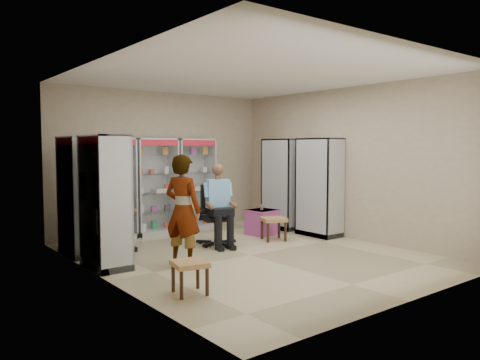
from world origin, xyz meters
TOP-DOWN VIEW (x-y plane):
  - floor at (0.00, 0.00)m, footprint 6.00×6.00m
  - room_shell at (0.00, 0.00)m, footprint 5.02×6.02m
  - cabinet_back_left at (-1.30, 2.73)m, footprint 0.90×0.50m
  - cabinet_back_mid at (-0.35, 2.73)m, footprint 0.90×0.50m
  - cabinet_back_right at (0.60, 2.73)m, footprint 0.90×0.50m
  - cabinet_right_far at (2.23, 1.60)m, footprint 0.90×0.50m
  - cabinet_right_near at (2.23, 0.50)m, footprint 0.90×0.50m
  - cabinet_left_far at (-2.23, 1.80)m, footprint 0.90×0.50m
  - cabinet_left_near at (-2.23, 0.70)m, footprint 0.90×0.50m
  - wooden_chair at (-1.55, 2.00)m, footprint 0.42×0.42m
  - seated_customer at (-1.55, 1.95)m, footprint 0.44×0.60m
  - office_chair at (0.03, 1.05)m, footprint 0.76×0.76m
  - seated_shopkeeper at (0.03, 1.00)m, footprint 0.63×0.75m
  - pink_trunk at (1.38, 1.30)m, footprint 0.60×0.58m
  - tea_glass at (1.37, 1.30)m, footprint 0.07×0.07m
  - woven_stool_a at (1.16, 0.70)m, footprint 0.58×0.58m
  - woven_stool_b at (-1.90, -1.16)m, footprint 0.49×0.49m
  - standing_man at (-1.24, 0.11)m, footprint 0.62×0.73m

SIDE VIEW (x-z plane):
  - floor at x=0.00m, z-range 0.00..0.00m
  - woven_stool_b at x=-1.90m, z-range 0.00..0.41m
  - woven_stool_a at x=1.16m, z-range 0.00..0.45m
  - pink_trunk at x=1.38m, z-range 0.00..0.52m
  - wooden_chair at x=-1.55m, z-range 0.00..0.94m
  - office_chair at x=0.03m, z-range 0.00..1.12m
  - tea_glass at x=1.37m, z-range 0.52..0.62m
  - seated_customer at x=-1.55m, z-range 0.00..1.34m
  - seated_shopkeeper at x=0.03m, z-range 0.00..1.42m
  - standing_man at x=-1.24m, z-range 0.00..1.71m
  - cabinet_back_left at x=-1.30m, z-range 0.00..2.00m
  - cabinet_back_mid at x=-0.35m, z-range 0.00..2.00m
  - cabinet_back_right at x=0.60m, z-range 0.00..2.00m
  - cabinet_right_far at x=2.23m, z-range 0.00..2.00m
  - cabinet_right_near at x=2.23m, z-range 0.00..2.00m
  - cabinet_left_far at x=-2.23m, z-range 0.00..2.00m
  - cabinet_left_near at x=-2.23m, z-range 0.00..2.00m
  - room_shell at x=0.00m, z-range 0.46..3.47m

